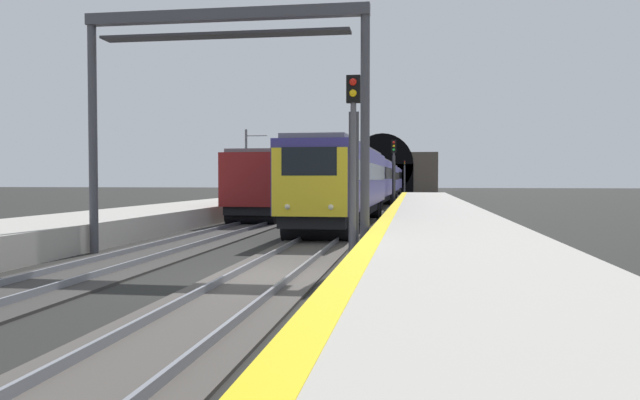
{
  "coord_description": "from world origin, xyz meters",
  "views": [
    {
      "loc": [
        -14.72,
        -3.53,
        2.39
      ],
      "look_at": [
        11.45,
        0.39,
        1.51
      ],
      "focal_mm": 35.35,
      "sensor_mm": 36.0,
      "label": 1
    }
  ],
  "objects": [
    {
      "name": "track_main_line",
      "position": [
        0.0,
        0.0,
        0.04
      ],
      "size": [
        160.0,
        2.67,
        0.21
      ],
      "color": "#4C4742",
      "rests_on": "ground_plane"
    },
    {
      "name": "railway_signal_mid",
      "position": [
        37.19,
        -1.87,
        3.37
      ],
      "size": [
        0.39,
        0.38,
        5.6
      ],
      "rotation": [
        0.0,
        0.0,
        3.14
      ],
      "color": "#38383D",
      "rests_on": "ground_plane"
    },
    {
      "name": "train_adjacent_platform",
      "position": [
        36.66,
        4.66,
        2.28
      ],
      "size": [
        40.65,
        3.37,
        4.86
      ],
      "rotation": [
        0.0,
        0.0,
        -0.02
      ],
      "color": "maroon",
      "rests_on": "ground_plane"
    },
    {
      "name": "railway_signal_near",
      "position": [
        2.52,
        -1.87,
        3.06
      ],
      "size": [
        0.39,
        0.38,
        5.23
      ],
      "rotation": [
        0.0,
        0.0,
        3.14
      ],
      "color": "#4C4C54",
      "rests_on": "ground_plane"
    },
    {
      "name": "catenary_mast_near",
      "position": [
        42.28,
        11.92,
        3.61
      ],
      "size": [
        0.22,
        2.1,
        7.02
      ],
      "color": "#595B60",
      "rests_on": "ground_plane"
    },
    {
      "name": "track_adjacent_line",
      "position": [
        0.0,
        4.66,
        0.04
      ],
      "size": [
        160.0,
        3.05,
        0.21
      ],
      "color": "#383533",
      "rests_on": "ground_plane"
    },
    {
      "name": "overhead_signal_gantry",
      "position": [
        4.29,
        2.33,
        5.77
      ],
      "size": [
        0.7,
        9.05,
        7.66
      ],
      "color": "#3F3F47",
      "rests_on": "ground_plane"
    },
    {
      "name": "ground_plane",
      "position": [
        0.0,
        0.0,
        0.0
      ],
      "size": [
        320.0,
        320.0,
        0.0
      ],
      "primitive_type": "plane",
      "color": "black"
    },
    {
      "name": "platform_right_edge_strip",
      "position": [
        0.0,
        -2.51,
        0.93
      ],
      "size": [
        112.0,
        0.5,
        0.01
      ],
      "primitive_type": "cube",
      "color": "yellow",
      "rests_on": "platform_right"
    },
    {
      "name": "tunnel_portal",
      "position": [
        103.89,
        2.33,
        3.75
      ],
      "size": [
        2.51,
        20.45,
        11.45
      ],
      "color": "#51473D",
      "rests_on": "ground_plane"
    },
    {
      "name": "platform_right",
      "position": [
        0.0,
        -4.58,
        0.46
      ],
      "size": [
        112.0,
        4.64,
        0.93
      ],
      "primitive_type": "cube",
      "color": "#ADA89E",
      "rests_on": "ground_plane"
    },
    {
      "name": "train_main_approaching",
      "position": [
        46.83,
        0.0,
        2.34
      ],
      "size": [
        78.45,
        3.25,
        4.08
      ],
      "rotation": [
        0.0,
        0.0,
        3.12
      ],
      "color": "navy",
      "rests_on": "ground_plane"
    },
    {
      "name": "railway_signal_far",
      "position": [
        96.85,
        -1.87,
        3.31
      ],
      "size": [
        0.39,
        0.38,
        5.71
      ],
      "rotation": [
        0.0,
        0.0,
        3.14
      ],
      "color": "#4C4C54",
      "rests_on": "ground_plane"
    }
  ]
}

